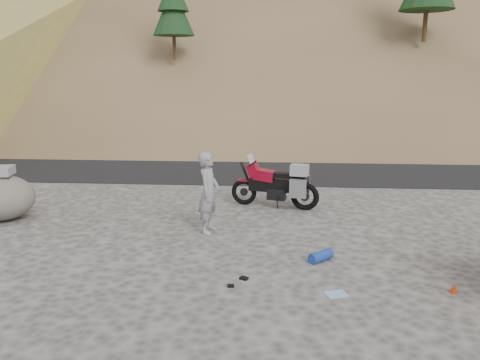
% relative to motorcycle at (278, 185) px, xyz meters
% --- Properties ---
extents(ground, '(140.00, 140.00, 0.00)m').
position_rel_motorcycle_xyz_m(ground, '(-0.97, -3.12, -0.61)').
color(ground, '#474542').
rests_on(ground, ground).
extents(road, '(120.00, 7.00, 0.05)m').
position_rel_motorcycle_xyz_m(road, '(-0.97, 5.88, -0.61)').
color(road, black).
rests_on(road, ground).
extents(motorcycle, '(2.38, 1.01, 1.44)m').
position_rel_motorcycle_xyz_m(motorcycle, '(0.00, 0.00, 0.00)').
color(motorcycle, black).
rests_on(motorcycle, ground).
extents(man, '(0.56, 0.74, 1.84)m').
position_rel_motorcycle_xyz_m(man, '(-1.58, -2.13, -0.61)').
color(man, gray).
rests_on(man, ground).
extents(gear_blue_mat, '(0.52, 0.50, 0.21)m').
position_rel_motorcycle_xyz_m(gear_blue_mat, '(0.79, -3.67, -0.51)').
color(gear_blue_mat, '#1A389C').
rests_on(gear_blue_mat, ground).
extents(gear_funnel, '(0.17, 0.17, 0.16)m').
position_rel_motorcycle_xyz_m(gear_funnel, '(2.84, -4.87, -0.53)').
color(gear_funnel, '#AE2B0B').
rests_on(gear_funnel, ground).
extents(gear_glove_a, '(0.17, 0.15, 0.04)m').
position_rel_motorcycle_xyz_m(gear_glove_a, '(-0.64, -4.59, -0.59)').
color(gear_glove_a, black).
rests_on(gear_glove_a, ground).
extents(gear_glove_b, '(0.12, 0.10, 0.04)m').
position_rel_motorcycle_xyz_m(gear_glove_b, '(-0.84, -4.90, -0.60)').
color(gear_glove_b, black).
rests_on(gear_glove_b, ground).
extents(gear_blue_cloth, '(0.41, 0.35, 0.01)m').
position_rel_motorcycle_xyz_m(gear_blue_cloth, '(0.90, -5.07, -0.61)').
color(gear_blue_cloth, '#84B3CC').
rests_on(gear_blue_cloth, ground).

